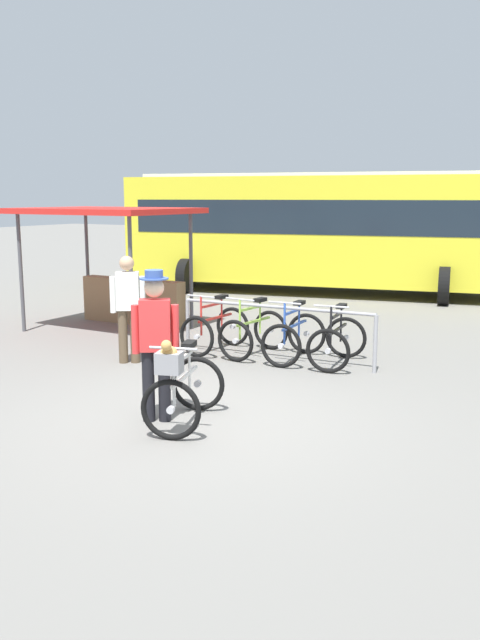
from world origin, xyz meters
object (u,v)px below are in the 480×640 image
object	(u,v)px
featured_bicycle	(181,385)
person_with_featured_bike	(155,339)
racked_bike_red	(215,329)
racked_bike_black	(337,342)
racked_bike_lime	(254,333)
market_stall	(118,255)
pedestrian_with_backpack	(128,302)
racked_bike_blue	(294,337)
bus_distant	(319,226)

from	to	relation	value
featured_bicycle	person_with_featured_bike	size ratio (longest dim) A/B	0.73
racked_bike_red	person_with_featured_bike	bearing A→B (deg)	-68.70
racked_bike_red	person_with_featured_bike	world-z (taller)	person_with_featured_bike
racked_bike_black	featured_bicycle	distance (m)	3.50
racked_bike_black	racked_bike_red	bearing A→B (deg)	-177.11
racked_bike_lime	featured_bicycle	world-z (taller)	featured_bicycle
featured_bicycle	market_stall	distance (m)	6.15
pedestrian_with_backpack	market_stall	xyz separation A→B (m)	(-1.98, 2.15, 0.46)
racked_bike_blue	racked_bike_black	xyz separation A→B (m)	(0.70, 0.04, 0.00)
racked_bike_blue	market_stall	xyz separation A→B (m)	(-4.11, 0.77, 1.03)
racked_bike_blue	person_with_featured_bike	bearing A→B (deg)	-91.84
racked_bike_blue	bus_distant	xyz separation A→B (m)	(-2.75, 7.20, 1.37)
racked_bike_blue	racked_bike_black	size ratio (longest dim) A/B	0.97
market_stall	racked_bike_black	bearing A→B (deg)	-8.63
pedestrian_with_backpack	market_stall	distance (m)	2.95
racked_bike_blue	bus_distant	world-z (taller)	bus_distant
racked_bike_black	pedestrian_with_backpack	xyz separation A→B (m)	(-2.83, -1.41, 0.57)
featured_bicycle	racked_bike_black	bearing A→B (deg)	83.10
racked_bike_black	market_stall	distance (m)	4.97
pedestrian_with_backpack	racked_bike_blue	bearing A→B (deg)	32.86
featured_bicycle	pedestrian_with_backpack	xyz separation A→B (m)	(-2.41, 2.06, 0.45)
racked_bike_black	pedestrian_with_backpack	world-z (taller)	pedestrian_with_backpack
racked_bike_red	pedestrian_with_backpack	world-z (taller)	pedestrian_with_backpack
racked_bike_red	racked_bike_lime	distance (m)	0.70
racked_bike_red	racked_bike_blue	size ratio (longest dim) A/B	0.99
racked_bike_black	bus_distant	distance (m)	8.07
person_with_featured_bike	racked_bike_black	bearing A→B (deg)	76.69
bus_distant	market_stall	distance (m)	6.59
racked_bike_lime	racked_bike_blue	xyz separation A→B (m)	(0.70, 0.04, -0.00)
racked_bike_lime	bus_distant	world-z (taller)	bus_distant
bus_distant	market_stall	bearing A→B (deg)	-101.97
racked_bike_red	bus_distant	bearing A→B (deg)	100.52
racked_bike_black	racked_bike_blue	bearing A→B (deg)	-177.11
market_stall	racked_bike_red	bearing A→B (deg)	-17.13
racked_bike_lime	pedestrian_with_backpack	bearing A→B (deg)	-136.89
featured_bicycle	person_with_featured_bike	xyz separation A→B (m)	(-0.39, 0.06, 0.46)
racked_bike_red	racked_bike_black	bearing A→B (deg)	2.89
person_with_featured_bike	market_stall	size ratio (longest dim) A/B	0.55
racked_bike_blue	featured_bicycle	distance (m)	3.45
racked_bike_red	pedestrian_with_backpack	size ratio (longest dim) A/B	0.69
racked_bike_lime	market_stall	world-z (taller)	market_stall
racked_bike_red	racked_bike_blue	distance (m)	1.40
person_with_featured_bike	racked_bike_blue	bearing A→B (deg)	88.16
racked_bike_lime	featured_bicycle	size ratio (longest dim) A/B	0.91
racked_bike_lime	featured_bicycle	distance (m)	3.54
racked_bike_red	racked_bike_black	distance (m)	2.10
racked_bike_black	featured_bicycle	size ratio (longest dim) A/B	0.94
featured_bicycle	bus_distant	distance (m)	11.13
racked_bike_blue	pedestrian_with_backpack	bearing A→B (deg)	-147.14
featured_bicycle	person_with_featured_bike	bearing A→B (deg)	171.02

